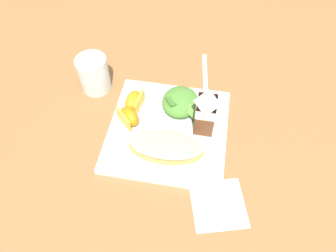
{
  "coord_description": "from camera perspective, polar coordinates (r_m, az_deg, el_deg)",
  "views": [
    {
      "loc": [
        0.42,
        0.07,
        0.63
      ],
      "look_at": [
        0.0,
        0.0,
        0.03
      ],
      "focal_mm": 33.26,
      "sensor_mm": 36.0,
      "label": 1
    }
  ],
  "objects": [
    {
      "name": "orange_wedge_middle",
      "position": [
        0.75,
        -7.18,
        1.71
      ],
      "size": [
        0.07,
        0.07,
        0.04
      ],
      "color": "orange",
      "rests_on": "white_plate"
    },
    {
      "name": "ground",
      "position": [
        0.76,
        -0.0,
        -1.14
      ],
      "size": [
        3.0,
        3.0,
        0.0
      ],
      "primitive_type": "plane",
      "color": "olive"
    },
    {
      "name": "cheesy_pizza_bread",
      "position": [
        0.69,
        -0.34,
        -4.01
      ],
      "size": [
        0.09,
        0.17,
        0.04
      ],
      "color": "tan",
      "rests_on": "white_plate"
    },
    {
      "name": "orange_wedge_front",
      "position": [
        0.78,
        -6.26,
        4.62
      ],
      "size": [
        0.06,
        0.05,
        0.04
      ],
      "color": "orange",
      "rests_on": "white_plate"
    },
    {
      "name": "green_salad_pile",
      "position": [
        0.77,
        2.26,
        4.43
      ],
      "size": [
        0.1,
        0.1,
        0.04
      ],
      "color": "#4C8433",
      "rests_on": "white_plate"
    },
    {
      "name": "drinking_clear_cup",
      "position": [
        0.84,
        -13.45,
        9.26
      ],
      "size": [
        0.08,
        0.08,
        0.1
      ],
      "primitive_type": "cylinder",
      "color": "silver",
      "rests_on": "ground"
    },
    {
      "name": "paper_napkin",
      "position": [
        0.68,
        9.21,
        -14.02
      ],
      "size": [
        0.14,
        0.14,
        0.0
      ],
      "primitive_type": "cube",
      "rotation": [
        0.0,
        0.0,
        0.28
      ],
      "color": "white",
      "rests_on": "ground"
    },
    {
      "name": "metal_fork",
      "position": [
        0.87,
        6.85,
        8.04
      ],
      "size": [
        0.19,
        0.04,
        0.01
      ],
      "color": "silver",
      "rests_on": "ground"
    },
    {
      "name": "white_plate",
      "position": [
        0.75,
        -0.0,
        -0.79
      ],
      "size": [
        0.28,
        0.28,
        0.02
      ],
      "primitive_type": "cube",
      "color": "silver",
      "rests_on": "ground"
    },
    {
      "name": "milk_carton",
      "position": [
        0.71,
        6.96,
        2.71
      ],
      "size": [
        0.06,
        0.05,
        0.11
      ],
      "color": "brown",
      "rests_on": "white_plate"
    }
  ]
}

